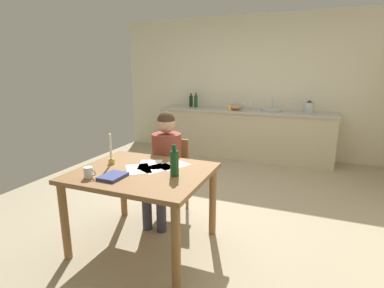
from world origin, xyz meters
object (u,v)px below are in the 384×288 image
person_seated (165,159)px  bottle_oil (191,101)px  sink_unit (271,110)px  wine_glass_back_right (232,102)px  wine_glass_by_kettle (244,103)px  mixing_bowl (236,107)px  wine_glass_near_sink (250,103)px  bottle_vinegar (196,101)px  candlestick (111,155)px  wine_glass_back_left (238,103)px  stovetop_kettle (309,107)px  dining_table (143,182)px  book_magazine (113,176)px  teacup_on_counter (230,108)px  chair_at_table (170,173)px  coffee_mug (89,172)px  wine_bottle_on_table (174,163)px

person_seated → bottle_oil: 2.92m
sink_unit → wine_glass_back_right: sink_unit is taller
wine_glass_by_kettle → bottle_oil: bearing=-176.2°
mixing_bowl → wine_glass_near_sink: wine_glass_near_sink is taller
bottle_vinegar → wine_glass_by_kettle: (0.92, 0.11, -0.01)m
person_seated → candlestick: (-0.31, -0.52, 0.15)m
candlestick → bottle_oil: size_ratio=1.10×
wine_glass_near_sink → mixing_bowl: bearing=-135.9°
bottle_vinegar → wine_glass_by_kettle: bottle_vinegar is taller
wine_glass_back_right → wine_glass_back_left: bearing=0.0°
stovetop_kettle → wine_glass_near_sink: stovetop_kettle is taller
dining_table → wine_glass_back_left: bearing=89.4°
book_magazine → wine_glass_by_kettle: (0.28, 3.69, 0.25)m
dining_table → bottle_vinegar: 3.44m
person_seated → candlestick: 0.62m
book_magazine → bottle_vinegar: (-0.64, 3.58, 0.26)m
teacup_on_counter → chair_at_table: bearing=-91.2°
bottle_vinegar → mixing_bowl: (0.82, -0.10, -0.06)m
coffee_mug → dining_table: bearing=45.1°
chair_at_table → bottle_oil: bearing=107.1°
chair_at_table → wine_glass_near_sink: bearing=82.5°
bottle_oil → dining_table: bearing=-75.1°
wine_bottle_on_table → wine_glass_by_kettle: size_ratio=1.78×
book_magazine → wine_bottle_on_table: (0.46, 0.24, 0.10)m
chair_at_table → person_seated: bearing=-85.8°
chair_at_table → stovetop_kettle: (1.39, 2.55, 0.53)m
coffee_mug → sink_unit: sink_unit is taller
person_seated → wine_glass_back_right: person_seated is taller
book_magazine → stovetop_kettle: size_ratio=1.02×
mixing_bowl → coffee_mug: bearing=-95.9°
mixing_bowl → wine_glass_back_left: bearing=93.4°
person_seated → coffee_mug: 0.95m
wine_bottle_on_table → chair_at_table: bearing=118.9°
chair_at_table → mixing_bowl: (0.13, 2.49, 0.48)m
dining_table → wine_glass_near_sink: bearing=85.5°
bottle_vinegar → mixing_bowl: bottle_vinegar is taller
person_seated → wine_glass_by_kettle: 2.88m
coffee_mug → wine_bottle_on_table: 0.72m
bottle_vinegar → wine_glass_back_left: bearing=7.8°
dining_table → sink_unit: (0.68, 3.29, 0.28)m
candlestick → bottle_oil: 3.34m
coffee_mug → wine_glass_by_kettle: bearing=82.9°
book_magazine → wine_glass_back_left: 3.70m
person_seated → candlestick: person_seated is taller
candlestick → chair_at_table: bearing=66.0°
mixing_bowl → wine_glass_by_kettle: wine_glass_by_kettle is taller
sink_unit → bottle_oil: 1.58m
wine_glass_by_kettle → stovetop_kettle: bearing=-7.4°
wine_glass_back_left → bottle_oil: bearing=-175.8°
candlestick → teacup_on_counter: size_ratio=2.70×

